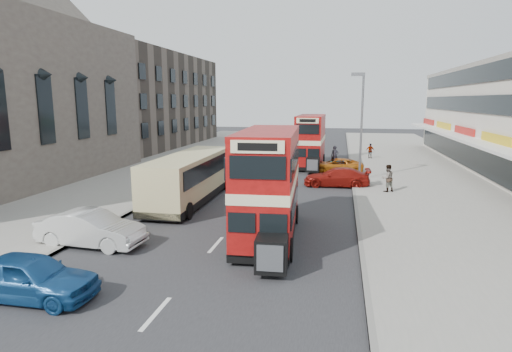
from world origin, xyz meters
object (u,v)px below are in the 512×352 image
Objects in this scene: street_lamp at (361,118)px; coach at (190,176)px; cyclist at (335,162)px; car_right_b at (337,166)px; car_left_near at (29,277)px; car_right_a at (337,177)px; car_left_front at (91,229)px; bus_second at (311,141)px; pedestrian_near at (387,178)px; pedestrian_far at (370,151)px; bus_main at (269,184)px.

street_lamp reaches higher than coach.
cyclist is (8.45, 13.15, -0.81)m from coach.
coach is at bearing -39.84° from car_right_b.
car_left_near is at bearing -92.51° from coach.
car_left_front is at bearing -35.85° from car_right_a.
bus_second is 3.46m from cyclist.
car_left_front is at bearing 72.96° from bus_second.
car_left_front is at bearing -99.69° from coach.
cyclist reaches higher than pedestrian_near.
bus_second is at bearing -14.28° from car_left_front.
street_lamp is 1.82× the size of car_right_b.
pedestrian_near is 16.57m from pedestrian_far.
street_lamp reaches higher than pedestrian_near.
bus_second is at bearing -165.57° from car_right_a.
car_left_front is 23.72m from cyclist.
pedestrian_near is at bearing -67.73° from street_lamp.
pedestrian_far is at bearing 155.37° from car_right_b.
car_left_near is (-10.76, -21.90, -4.06)m from street_lamp.
car_right_b is at bearing -121.42° from pedestrian_far.
car_left_near is 1.94× the size of cyclist.
pedestrian_near is (3.38, -7.59, 0.44)m from car_right_b.
car_left_front is (-0.92, 4.74, 0.03)m from car_left_near.
car_left_near is at bearing 24.05° from pedestrian_near.
bus_main is at bearing -45.67° from coach.
bus_main is 3.90× the size of cyclist.
car_right_a is at bearing -123.59° from street_lamp.
pedestrian_far is at bearing 166.16° from car_right_a.
car_right_b is at bearing 116.08° from street_lamp.
bus_second is 8.42m from pedestrian_far.
pedestrian_near is (12.46, 17.73, 0.33)m from car_left_near.
bus_second is at bearing 67.17° from coach.
pedestrian_near reaches higher than car_left_front.
bus_main is 1.02× the size of bus_second.
car_left_near is at bearing -24.09° from car_right_b.
pedestrian_far is (-0.07, 16.57, -0.15)m from pedestrian_near.
bus_second is 0.83× the size of coach.
coach is (-5.85, 5.86, -0.90)m from bus_main.
car_left_front is at bearing 13.31° from pedestrian_near.
street_lamp is at bearing 144.89° from car_right_a.
bus_main is at bearing 89.73° from bus_second.
bus_main reaches higher than car_left_near.
pedestrian_near is at bearing -64.64° from cyclist.
car_left_front is 22.89m from car_right_b.
pedestrian_near is 0.83× the size of cyclist.
street_lamp is at bearing 123.28° from bus_second.
pedestrian_far is (11.96, 21.12, -0.66)m from coach.
bus_second is at bearing -92.05° from pedestrian_near.
car_right_b is at bearing -96.84° from pedestrian_near.
car_left_front is at bearing -125.39° from pedestrian_far.
pedestrian_near is (3.31, -1.75, 0.39)m from car_right_a.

